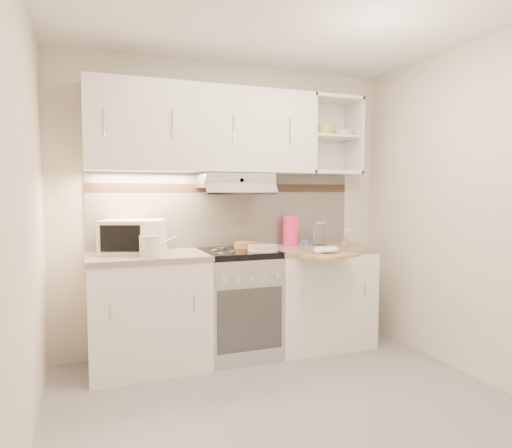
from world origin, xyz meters
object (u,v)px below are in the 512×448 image
Objects in this scene: watering_can at (151,245)px; plate_stack at (263,248)px; microwave at (133,236)px; pink_pitcher at (290,230)px; spray_bottle at (345,240)px; electric_range at (238,303)px; glass_jar at (319,233)px; cutting_board at (325,255)px.

plate_stack is at bearing 1.47° from watering_can.
microwave is 1.40m from pink_pitcher.
pink_pitcher reaches higher than spray_bottle.
electric_range is at bearing -154.77° from pink_pitcher.
watering_can is 1.33× the size of glass_jar.
glass_jar is at bearing 46.69° from cutting_board.
plate_stack is (0.91, 0.03, -0.07)m from watering_can.
spray_bottle is (1.74, -0.34, -0.06)m from microwave.
electric_range reaches higher than cutting_board.
electric_range is 3.08× the size of watering_can.
cutting_board is at bearing -72.22° from pink_pitcher.
microwave is 0.29m from watering_can.
watering_can is 1.65m from spray_bottle.
pink_pitcher is 0.54m from cutting_board.
pink_pitcher is at bearing 77.22° from cutting_board.
glass_jar is at bearing -12.14° from pink_pitcher.
glass_jar is 0.30m from spray_bottle.
microwave is 1.64m from glass_jar.
pink_pitcher is at bearing 142.05° from spray_bottle.
spray_bottle is at bearing -69.92° from glass_jar.
glass_jar is 0.52× the size of cutting_board.
pink_pitcher is (1.40, 0.04, 0.01)m from microwave.
pink_pitcher is 0.65× the size of cutting_board.
pink_pitcher is (0.56, 0.16, 0.59)m from electric_range.
cutting_board is (0.63, -0.35, 0.42)m from electric_range.
microwave is 1.55m from cutting_board.
watering_can is 1.06× the size of pink_pitcher.
spray_bottle reaches higher than cutting_board.
watering_can reaches higher than plate_stack.
plate_stack is at bearing 132.95° from cutting_board.
watering_can is 1.58× the size of spray_bottle.
plate_stack is 1.13× the size of glass_jar.
glass_jar is at bearing 4.34° from electric_range.
pink_pitcher reaches higher than watering_can.
cutting_board is at bearing -29.35° from electric_range.
pink_pitcher is at bearing 36.77° from plate_stack.
plate_stack is (0.17, -0.13, 0.47)m from electric_range.
electric_range is 3.63× the size of plate_stack.
microwave is 1.78m from spray_bottle.
pink_pitcher reaches higher than cutting_board.
glass_jar reaches higher than plate_stack.
glass_jar is (0.24, -0.10, -0.03)m from pink_pitcher.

